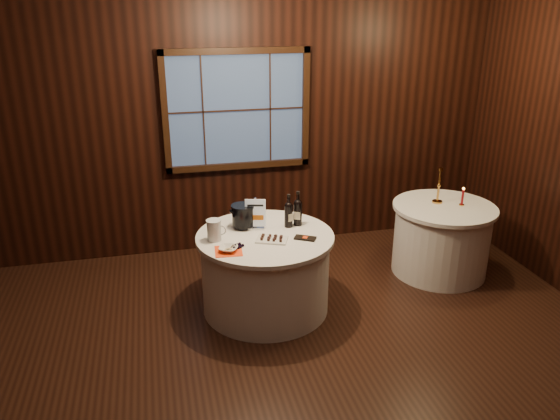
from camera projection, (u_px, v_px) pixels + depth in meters
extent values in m
plane|color=black|center=(292.00, 371.00, 4.41)|extent=(6.00, 6.00, 0.00)
cube|color=black|center=(237.00, 123.00, 6.13)|extent=(6.00, 0.02, 3.00)
cube|color=#364B72|center=(237.00, 110.00, 6.04)|extent=(1.50, 0.01, 1.20)
cylinder|color=white|center=(265.00, 274.00, 5.18)|extent=(1.20, 1.20, 0.73)
cylinder|color=white|center=(265.00, 237.00, 5.04)|extent=(1.28, 1.28, 0.04)
cylinder|color=white|center=(441.00, 241.00, 5.88)|extent=(1.00, 1.00, 0.73)
cylinder|color=white|center=(445.00, 207.00, 5.74)|extent=(1.08, 1.08, 0.04)
cube|color=#B6B6BE|center=(256.00, 228.00, 5.17)|extent=(0.18, 0.13, 0.02)
cube|color=#B6B6BE|center=(256.00, 212.00, 5.11)|extent=(0.02, 0.02, 0.29)
cube|color=silver|center=(256.00, 213.00, 5.10)|extent=(0.19, 0.05, 0.27)
cylinder|color=black|center=(289.00, 216.00, 5.18)|extent=(0.08, 0.08, 0.21)
sphere|color=black|center=(289.00, 206.00, 5.14)|extent=(0.08, 0.08, 0.08)
cylinder|color=black|center=(289.00, 200.00, 5.12)|extent=(0.03, 0.03, 0.09)
cylinder|color=black|center=(289.00, 196.00, 5.10)|extent=(0.03, 0.03, 0.02)
cube|color=beige|center=(290.00, 218.00, 5.14)|extent=(0.05, 0.02, 0.07)
cylinder|color=black|center=(298.00, 214.00, 5.21)|extent=(0.08, 0.08, 0.22)
sphere|color=black|center=(298.00, 204.00, 5.17)|extent=(0.08, 0.08, 0.08)
cylinder|color=black|center=(298.00, 198.00, 5.15)|extent=(0.03, 0.03, 0.10)
cylinder|color=black|center=(298.00, 193.00, 5.13)|extent=(0.04, 0.04, 0.02)
cube|color=beige|center=(299.00, 216.00, 5.18)|extent=(0.06, 0.03, 0.08)
cylinder|color=black|center=(243.00, 226.00, 5.19)|extent=(0.16, 0.16, 0.03)
cylinder|color=black|center=(243.00, 216.00, 5.15)|extent=(0.21, 0.21, 0.18)
cylinder|color=black|center=(243.00, 206.00, 5.11)|extent=(0.22, 0.22, 0.02)
cube|color=white|center=(272.00, 240.00, 4.91)|extent=(0.33, 0.28, 0.02)
cube|color=black|center=(305.00, 238.00, 4.95)|extent=(0.21, 0.18, 0.02)
cylinder|color=#362613|center=(231.00, 247.00, 4.74)|extent=(0.07, 0.03, 0.03)
cylinder|color=silver|center=(214.00, 231.00, 4.89)|extent=(0.13, 0.13, 0.18)
cylinder|color=silver|center=(214.00, 221.00, 4.85)|extent=(0.14, 0.14, 0.01)
torus|color=silver|center=(221.00, 229.00, 4.90)|extent=(0.09, 0.04, 0.09)
cube|color=#FF4415|center=(228.00, 251.00, 4.71)|extent=(0.25, 0.25, 0.00)
imported|color=white|center=(228.00, 249.00, 4.70)|extent=(0.21, 0.21, 0.04)
cylinder|color=#C2893C|center=(437.00, 202.00, 5.82)|extent=(0.11, 0.11, 0.02)
cylinder|color=#C2893C|center=(439.00, 186.00, 5.75)|extent=(0.02, 0.02, 0.34)
cylinder|color=#C2893C|center=(441.00, 169.00, 5.69)|extent=(0.06, 0.06, 0.03)
cylinder|color=#C2893C|center=(462.00, 205.00, 5.74)|extent=(0.05, 0.05, 0.01)
cylinder|color=#9C0C13|center=(463.00, 197.00, 5.71)|extent=(0.02, 0.02, 0.16)
sphere|color=#FFB23F|center=(464.00, 188.00, 5.68)|extent=(0.02, 0.02, 0.02)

